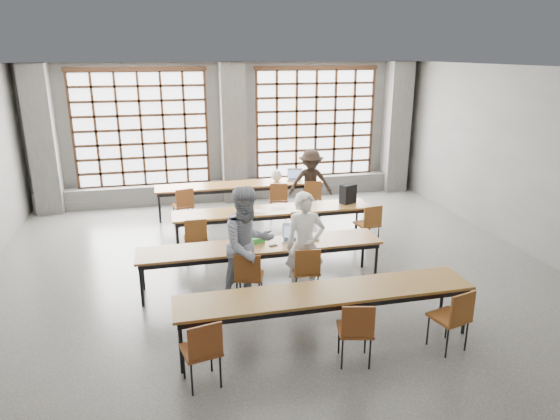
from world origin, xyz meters
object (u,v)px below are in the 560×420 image
at_px(chair_mid_left, 196,235).
at_px(mouse, 317,239).
at_px(desk_row_d, 326,296).
at_px(chair_near_right, 454,314).
at_px(student_back, 311,183).
at_px(backpack, 348,194).
at_px(student_female, 248,246).
at_px(chair_near_left, 203,347).
at_px(laptop_back, 295,177).
at_px(laptop_front, 293,236).
at_px(chair_back_mid, 278,196).
at_px(red_pouch, 201,346).
at_px(chair_mid_centre, 300,227).
at_px(desk_row_a, 241,186).
at_px(green_box, 257,241).
at_px(desk_row_b, 273,212).
at_px(desk_row_c, 261,248).
at_px(chair_front_left, 249,273).
at_px(chair_back_right, 312,194).
at_px(phone, 273,245).
at_px(student_male, 305,245).
at_px(chair_back_left, 184,203).
at_px(plastic_bag, 277,175).
at_px(chair_mid_right, 369,221).
at_px(chair_front_right, 306,267).
at_px(chair_near_mid, 356,327).

xyz_separation_m(chair_mid_left, mouse, (1.93, -1.23, 0.21)).
relative_size(desk_row_d, chair_near_right, 4.55).
distance_m(student_back, backpack, 1.63).
height_order(student_female, backpack, student_female).
bearing_deg(chair_near_left, laptop_back, 66.57).
distance_m(laptop_front, backpack, 2.43).
xyz_separation_m(chair_back_mid, red_pouch, (-2.27, -5.73, -0.04)).
bearing_deg(chair_mid_centre, desk_row_a, 104.49).
distance_m(laptop_front, red_pouch, 3.06).
height_order(green_box, backpack, backpack).
relative_size(desk_row_b, chair_near_right, 4.55).
relative_size(student_female, laptop_back, 4.31).
distance_m(desk_row_c, chair_front_left, 0.72).
bearing_deg(chair_near_right, chair_back_right, 91.41).
distance_m(chair_mid_centre, phone, 1.56).
relative_size(chair_front_left, red_pouch, 4.40).
height_order(student_male, laptop_front, student_male).
height_order(desk_row_d, chair_back_left, chair_back_left).
bearing_deg(phone, desk_row_b, 77.30).
height_order(desk_row_c, phone, phone).
bearing_deg(desk_row_b, backpack, 1.79).
xyz_separation_m(desk_row_d, plastic_bag, (0.68, 5.86, 0.21)).
bearing_deg(chair_mid_centre, student_back, 68.68).
distance_m(chair_mid_left, chair_mid_right, 3.41).
xyz_separation_m(chair_back_left, laptop_front, (1.66, -3.24, 0.25)).
height_order(student_male, mouse, student_male).
bearing_deg(chair_front_right, chair_mid_centre, 77.22).
bearing_deg(chair_near_left, desk_row_d, 20.44).
height_order(chair_near_right, red_pouch, chair_near_right).
relative_size(chair_near_mid, backpack, 2.20).
distance_m(desk_row_d, chair_mid_left, 3.39).
relative_size(chair_back_left, chair_mid_left, 1.00).
distance_m(chair_mid_centre, chair_near_mid, 3.68).
bearing_deg(chair_back_right, desk_row_d, -104.89).
bearing_deg(chair_front_left, mouse, 25.45).
xyz_separation_m(desk_row_a, laptop_front, (0.27, -3.87, 0.13)).
xyz_separation_m(desk_row_d, chair_near_mid, (0.18, -0.63, -0.13)).
relative_size(chair_back_mid, chair_front_left, 1.00).
bearing_deg(phone, chair_mid_centre, 57.71).
relative_size(student_male, student_back, 1.09).
bearing_deg(phone, student_back, 64.42).
bearing_deg(chair_back_mid, laptop_back, 51.65).
bearing_deg(laptop_front, desk_row_b, 88.35).
distance_m(desk_row_a, red_pouch, 6.53).
height_order(chair_near_mid, mouse, chair_near_mid).
distance_m(chair_near_mid, student_female, 2.23).
distance_m(student_female, phone, 0.65).
height_order(chair_near_mid, red_pouch, chair_near_mid).
relative_size(desk_row_c, chair_near_mid, 4.55).
bearing_deg(chair_back_mid, desk_row_c, -107.84).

